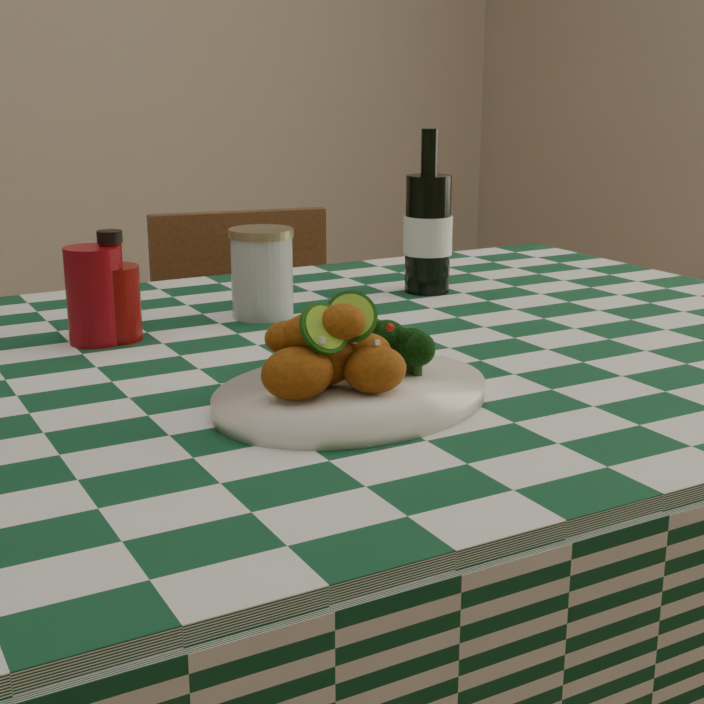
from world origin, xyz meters
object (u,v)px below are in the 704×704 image
red_tumbler (95,295)px  mason_jar (262,273)px  fried_chicken_pile (338,347)px  ketchup_bottle (113,286)px  dining_table (285,644)px  beer_bottle (428,212)px  wooden_chair_right (263,422)px  plate (352,395)px

red_tumbler → mason_jar: bearing=6.3°
fried_chicken_pile → ketchup_bottle: ketchup_bottle is taller
dining_table → fried_chicken_pile: size_ratio=11.99×
dining_table → fried_chicken_pile: 0.50m
fried_chicken_pile → mason_jar: (0.09, 0.40, 0.00)m
ketchup_bottle → beer_bottle: (0.51, 0.05, 0.06)m
dining_table → wooden_chair_right: size_ratio=1.98×
wooden_chair_right → beer_bottle: bearing=-72.6°
fried_chicken_pile → mason_jar: bearing=76.9°
plate → dining_table: bearing=88.0°
ketchup_bottle → wooden_chair_right: 0.84m
mason_jar → wooden_chair_right: bearing=66.9°
plate → fried_chicken_pile: 0.06m
red_tumbler → ketchup_bottle: ketchup_bottle is taller
red_tumbler → mason_jar: 0.24m
red_tumbler → beer_bottle: size_ratio=0.49×
plate → wooden_chair_right: size_ratio=0.37×
beer_bottle → wooden_chair_right: bearing=97.6°
fried_chicken_pile → beer_bottle: size_ratio=0.55×
red_tumbler → dining_table: bearing=-45.6°
plate → fried_chicken_pile: fried_chicken_pile is taller
mason_jar → fried_chicken_pile: bearing=-103.1°
red_tumbler → wooden_chair_right: red_tumbler is taller
wooden_chair_right → dining_table: bearing=-102.3°
beer_bottle → wooden_chair_right: beer_bottle is taller
dining_table → red_tumbler: size_ratio=13.49×
red_tumbler → wooden_chair_right: size_ratio=0.15×
fried_chicken_pile → mason_jar: mason_jar is taller
plate → ketchup_bottle: size_ratio=2.19×
mason_jar → red_tumbler: bearing=-173.7°
dining_table → plate: bearing=-92.0°
beer_bottle → dining_table: bearing=-147.5°
dining_table → red_tumbler: bearing=134.4°
wooden_chair_right → mason_jar: bearing=-103.4°
wooden_chair_right → ketchup_bottle: bearing=-118.9°
ketchup_bottle → mason_jar: ketchup_bottle is taller
ketchup_bottle → mason_jar: 0.22m
fried_chicken_pile → ketchup_bottle: 0.39m
dining_table → mason_jar: bearing=71.1°
plate → mason_jar: mason_jar is taller
ketchup_bottle → mason_jar: bearing=6.6°
mason_jar → wooden_chair_right: mason_jar is taller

